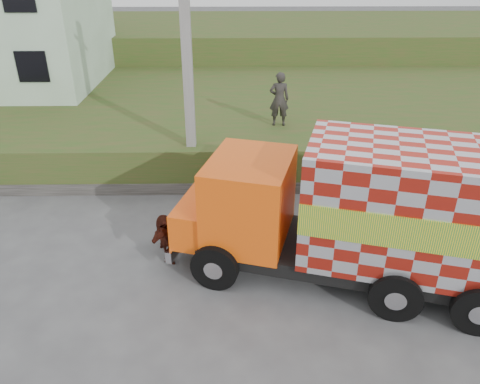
{
  "coord_description": "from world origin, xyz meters",
  "views": [
    {
      "loc": [
        0.34,
        -9.69,
        7.23
      ],
      "look_at": [
        0.54,
        1.64,
        1.3
      ],
      "focal_mm": 35.0,
      "sensor_mm": 36.0,
      "label": 1
    }
  ],
  "objects_px": {
    "pedestrian": "(279,99)",
    "cow": "(161,234)",
    "utility_pole": "(187,66)",
    "cargo_truck": "(363,213)"
  },
  "relations": [
    {
      "from": "cow",
      "to": "pedestrian",
      "type": "relative_size",
      "value": 0.8
    },
    {
      "from": "utility_pole",
      "to": "cow",
      "type": "height_order",
      "value": "utility_pole"
    },
    {
      "from": "cargo_truck",
      "to": "cow",
      "type": "xyz_separation_m",
      "value": [
        -4.87,
        1.01,
        -1.18
      ]
    },
    {
      "from": "utility_pole",
      "to": "cargo_truck",
      "type": "height_order",
      "value": "utility_pole"
    },
    {
      "from": "utility_pole",
      "to": "cow",
      "type": "distance_m",
      "value": 5.33
    },
    {
      "from": "cargo_truck",
      "to": "pedestrian",
      "type": "bearing_deg",
      "value": 116.67
    },
    {
      "from": "utility_pole",
      "to": "cow",
      "type": "bearing_deg",
      "value": -97.51
    },
    {
      "from": "utility_pole",
      "to": "pedestrian",
      "type": "height_order",
      "value": "utility_pole"
    },
    {
      "from": "utility_pole",
      "to": "pedestrian",
      "type": "bearing_deg",
      "value": 32.52
    },
    {
      "from": "pedestrian",
      "to": "cow",
      "type": "bearing_deg",
      "value": 60.37
    }
  ]
}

